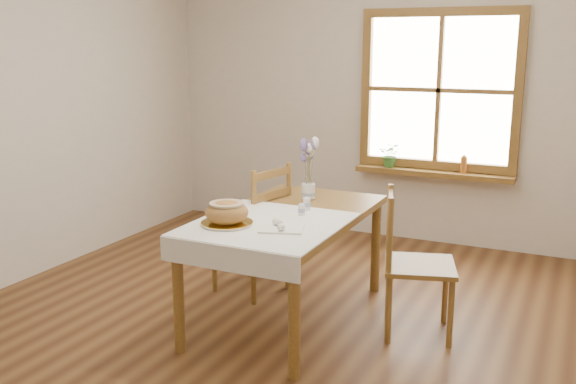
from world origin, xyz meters
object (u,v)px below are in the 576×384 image
at_px(bread_plate, 227,223).
at_px(dining_table, 288,226).
at_px(chair_left, 251,228).
at_px(chair_right, 420,264).
at_px(flower_vase, 308,192).

bearing_deg(bread_plate, dining_table, 63.56).
xyz_separation_m(dining_table, chair_left, (-0.48, 0.35, -0.16)).
distance_m(chair_right, flower_vase, 1.00).
bearing_deg(flower_vase, chair_left, -169.60).
relative_size(chair_right, flower_vase, 8.75).
height_order(chair_right, flower_vase, chair_right).
height_order(dining_table, flower_vase, flower_vase).
height_order(dining_table, bread_plate, bread_plate).
xyz_separation_m(dining_table, flower_vase, (-0.04, 0.43, 0.14)).
relative_size(chair_right, bread_plate, 3.01).
bearing_deg(chair_right, dining_table, 83.44).
bearing_deg(chair_left, flower_vase, 113.38).
height_order(dining_table, chair_left, chair_left).
bearing_deg(chair_left, bread_plate, 31.46).
relative_size(dining_table, bread_plate, 5.04).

